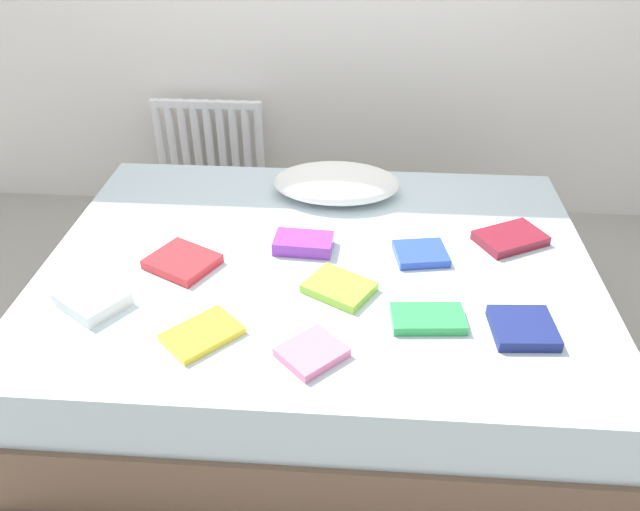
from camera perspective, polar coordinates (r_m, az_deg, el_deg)
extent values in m
plane|color=#9E998E|center=(2.57, -0.08, -9.56)|extent=(8.00, 8.00, 0.00)
cube|color=brown|center=(2.47, -0.08, -7.20)|extent=(2.00, 1.50, 0.28)
cube|color=silver|center=(2.32, -0.09, -2.54)|extent=(1.96, 1.46, 0.22)
cylinder|color=white|center=(3.53, -14.36, 9.68)|extent=(0.04, 0.04, 0.52)
cylinder|color=white|center=(3.51, -13.30, 9.69)|extent=(0.04, 0.04, 0.52)
cylinder|color=white|center=(3.49, -12.22, 9.70)|extent=(0.04, 0.04, 0.52)
cylinder|color=white|center=(3.47, -11.13, 9.71)|extent=(0.04, 0.04, 0.52)
cylinder|color=white|center=(3.46, -10.02, 9.71)|extent=(0.04, 0.04, 0.52)
cylinder|color=white|center=(3.44, -8.91, 9.71)|extent=(0.04, 0.04, 0.52)
cylinder|color=white|center=(3.43, -7.79, 9.70)|extent=(0.04, 0.04, 0.52)
cylinder|color=white|center=(3.41, -6.66, 9.69)|extent=(0.04, 0.04, 0.52)
cylinder|color=white|center=(3.40, -5.52, 9.68)|extent=(0.04, 0.04, 0.52)
cube|color=white|center=(3.37, -10.43, 13.42)|extent=(0.59, 0.04, 0.04)
cube|color=white|center=(3.56, -9.65, 6.20)|extent=(0.59, 0.04, 0.04)
ellipsoid|color=white|center=(2.64, 1.51, 6.66)|extent=(0.53, 0.34, 0.12)
cube|color=green|center=(1.99, 9.82, -5.70)|extent=(0.24, 0.15, 0.03)
cube|color=red|center=(2.26, -12.46, -0.55)|extent=(0.28, 0.27, 0.03)
cube|color=pink|center=(1.84, -0.75, -8.83)|extent=(0.23, 0.23, 0.03)
cube|color=yellow|center=(1.94, -10.71, -7.06)|extent=(0.26, 0.26, 0.02)
cube|color=white|center=(2.16, -20.07, -3.72)|extent=(0.26, 0.26, 0.05)
cube|color=#2847B7|center=(2.28, 9.18, 0.17)|extent=(0.21, 0.19, 0.03)
cube|color=purple|center=(2.29, -1.52, 1.12)|extent=(0.22, 0.14, 0.05)
cube|color=maroon|center=(2.44, 16.99, 1.53)|extent=(0.29, 0.26, 0.04)
cube|color=navy|center=(2.02, 18.05, -6.31)|extent=(0.20, 0.19, 0.04)
cube|color=#8CC638|center=(2.09, 1.76, -2.93)|extent=(0.26, 0.25, 0.03)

